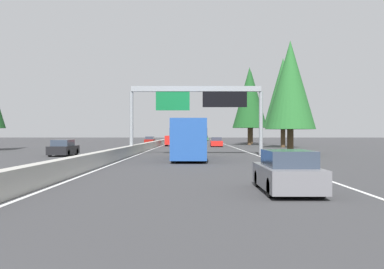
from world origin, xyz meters
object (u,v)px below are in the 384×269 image
object	(u,v)px
sedan_near_center	(216,142)
sign_gantry_overhead	(198,100)
conifer_right_far	(250,98)
sedan_distant_b	(287,173)
conifer_right_distant	(251,100)
conifer_right_near	(290,85)
bus_mid_left	(189,138)
conifer_right_mid	(283,93)
sedan_far_right	(205,138)
oncoming_far	(150,140)
oncoming_near	(63,148)
minivan_near_right	(172,140)

from	to	relation	value
sedan_near_center	sign_gantry_overhead	bearing A→B (deg)	173.36
conifer_right_far	sedan_near_center	bearing A→B (deg)	147.27
sedan_distant_b	conifer_right_distant	bearing A→B (deg)	-6.51
conifer_right_near	sedan_near_center	bearing A→B (deg)	13.75
conifer_right_far	bus_mid_left	bearing A→B (deg)	166.56
sign_gantry_overhead	conifer_right_near	size ratio (longest dim) A/B	1.12
bus_mid_left	conifer_right_mid	world-z (taller)	conifer_right_mid
sedan_far_right	oncoming_far	bearing A→B (deg)	163.09
sedan_near_center	oncoming_far	xyz separation A→B (m)	(17.44, 12.15, 0.00)
bus_mid_left	sedan_far_right	distance (m)	89.51
conifer_right_near	conifer_right_mid	distance (m)	21.60
sign_gantry_overhead	conifer_right_far	bearing A→B (deg)	-14.62
sign_gantry_overhead	bus_mid_left	size ratio (longest dim) A/B	1.10
oncoming_near	sedan_distant_b	bearing A→B (deg)	31.73
conifer_right_distant	oncoming_far	bearing A→B (deg)	99.96
conifer_right_mid	oncoming_near	bearing A→B (deg)	134.22
bus_mid_left	conifer_right_distant	bearing A→B (deg)	-12.55
minivan_near_right	sedan_near_center	bearing A→B (deg)	-117.61
minivan_near_right	oncoming_near	distance (m)	32.83
sedan_near_center	conifer_right_near	size ratio (longest dim) A/B	0.39
sign_gantry_overhead	sedan_distant_b	world-z (taller)	sign_gantry_overhead
sedan_near_center	conifer_right_mid	xyz separation A→B (m)	(-3.53, -9.68, 7.35)
sign_gantry_overhead	minivan_near_right	bearing A→B (deg)	7.67
bus_mid_left	sedan_near_center	xyz separation A→B (m)	(33.11, -3.85, -1.03)
oncoming_near	conifer_right_distant	size ratio (longest dim) A/B	0.30
sedan_far_right	conifer_right_near	xyz separation A→B (m)	(-81.11, -6.40, 6.17)
sedan_near_center	conifer_right_distant	xyz separation A→B (m)	(21.01, -8.20, 8.29)
sedan_near_center	conifer_right_mid	size ratio (longest dim) A/B	0.33
sedan_near_center	minivan_near_right	distance (m)	8.11
sedan_near_center	conifer_right_far	distance (m)	14.27
oncoming_near	conifer_right_near	distance (m)	22.63
conifer_right_near	conifer_right_far	xyz separation A→B (m)	(34.85, -0.40, 1.62)
sedan_near_center	conifer_right_near	xyz separation A→B (m)	(-24.79, -6.07, 6.17)
sedan_far_right	minivan_near_right	bearing A→B (deg)	172.58
bus_mid_left	conifer_right_far	size ratio (longest dim) A/B	0.83
conifer_right_far	conifer_right_distant	bearing A→B (deg)	-9.00
sedan_distant_b	oncoming_far	size ratio (longest dim) A/B	1.00
sedan_distant_b	conifer_right_mid	distance (m)	50.69
sedan_far_right	oncoming_near	bearing A→B (deg)	169.82
conifer_right_distant	minivan_near_right	bearing A→B (deg)	138.29
sign_gantry_overhead	conifer_right_distant	bearing A→B (deg)	-13.35
sedan_near_center	sedan_distant_b	bearing A→B (deg)	179.77
sign_gantry_overhead	oncoming_near	xyz separation A→B (m)	(-1.43, 12.38, -4.52)
conifer_right_near	conifer_right_mid	bearing A→B (deg)	-9.66
conifer_right_far	minivan_near_right	bearing A→B (deg)	114.80
bus_mid_left	conifer_right_distant	distance (m)	55.92
sedan_near_center	minivan_near_right	size ratio (longest dim) A/B	0.88
sign_gantry_overhead	minivan_near_right	world-z (taller)	sign_gantry_overhead
conifer_right_near	sign_gantry_overhead	bearing A→B (deg)	101.09
oncoming_far	conifer_right_mid	world-z (taller)	conifer_right_mid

